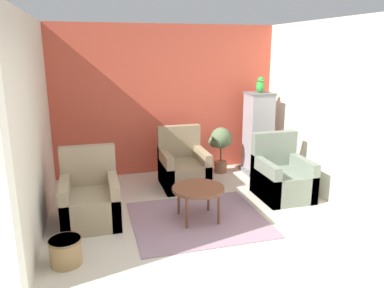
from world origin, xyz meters
TOP-DOWN VIEW (x-y plane):
  - ground_plane at (0.00, 0.00)m, footprint 20.00×20.00m
  - wall_back_accent at (0.00, 3.36)m, footprint 4.14×0.06m
  - wall_left at (-2.04, 1.66)m, footprint 0.06×3.33m
  - wall_right at (2.04, 1.66)m, footprint 0.06×3.33m
  - area_rug at (-0.05, 1.18)m, footprint 1.75×1.56m
  - coffee_table at (-0.05, 1.18)m, footprint 0.69×0.69m
  - armchair_left at (-1.43, 1.52)m, footprint 0.73×0.81m
  - armchair_right at (1.42, 1.61)m, footprint 0.73×0.81m
  - armchair_middle at (0.08, 2.49)m, footprint 0.73×0.81m
  - birdcage at (1.58, 2.83)m, footprint 0.52×0.52m
  - parrot at (1.58, 2.83)m, footprint 0.13×0.24m
  - potted_plant at (0.91, 2.97)m, footprint 0.42×0.39m
  - wicker_basket at (-1.71, 0.54)m, footprint 0.35×0.35m

SIDE VIEW (x-z plane):
  - ground_plane at x=0.00m, z-range 0.00..0.00m
  - area_rug at x=-0.05m, z-range 0.00..0.01m
  - wicker_basket at x=-1.71m, z-range 0.01..0.30m
  - armchair_left at x=-1.43m, z-range -0.18..0.79m
  - armchair_right at x=1.42m, z-range -0.18..0.79m
  - armchair_middle at x=0.08m, z-range -0.18..0.79m
  - coffee_table at x=-0.05m, z-range 0.19..0.65m
  - potted_plant at x=0.91m, z-range 0.15..1.00m
  - birdcage at x=1.58m, z-range -0.02..1.46m
  - wall_back_accent at x=0.00m, z-range 0.00..2.65m
  - wall_left at x=-2.04m, z-range 0.00..2.65m
  - wall_right at x=2.04m, z-range 0.00..2.65m
  - parrot at x=1.58m, z-range 1.46..1.75m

